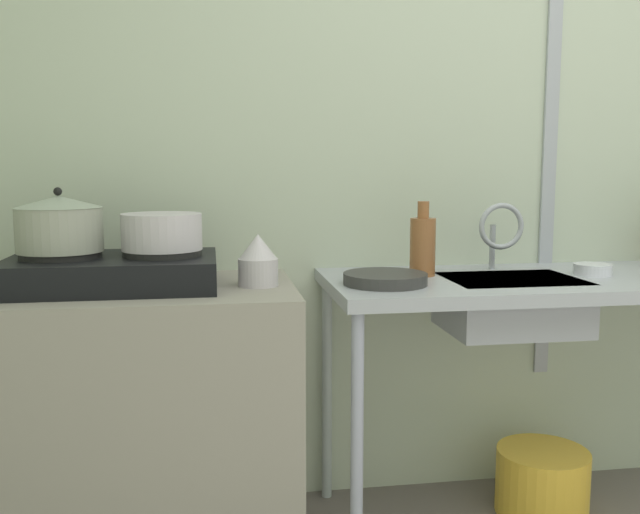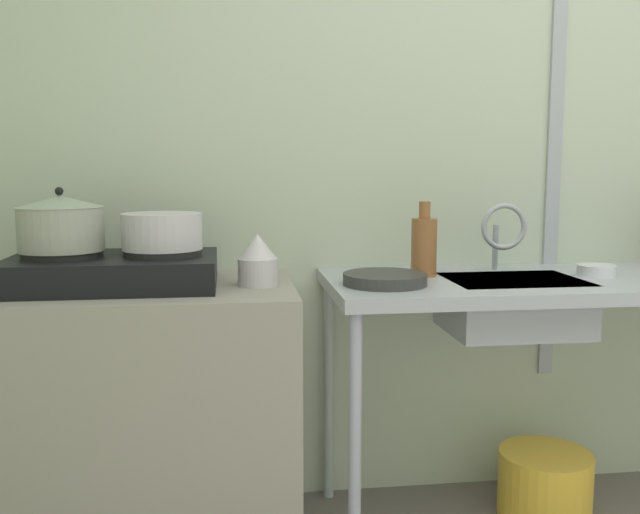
# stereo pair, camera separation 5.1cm
# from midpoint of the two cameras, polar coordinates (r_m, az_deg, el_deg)

# --- Properties ---
(wall_back) EXTENTS (5.13, 0.10, 2.76)m
(wall_back) POSITION_cam_midpoint_polar(r_m,az_deg,el_deg) (2.67, 17.41, 11.43)
(wall_back) COLOR beige
(wall_back) RESTS_ON ground
(wall_metal_strip) EXTENTS (0.05, 0.01, 2.20)m
(wall_metal_strip) POSITION_cam_midpoint_polar(r_m,az_deg,el_deg) (2.66, 19.51, 14.34)
(wall_metal_strip) COLOR #A5AAB6
(counter_concrete) EXTENTS (1.18, 0.59, 0.82)m
(counter_concrete) POSITION_cam_midpoint_polar(r_m,az_deg,el_deg) (2.24, -17.12, -12.82)
(counter_concrete) COLOR gray
(counter_concrete) RESTS_ON ground
(counter_sink) EXTENTS (1.57, 0.59, 0.82)m
(counter_sink) POSITION_cam_midpoint_polar(r_m,az_deg,el_deg) (2.39, 20.25, -2.97)
(counter_sink) COLOR #A5AAB6
(counter_sink) RESTS_ON ground
(stove) EXTENTS (0.60, 0.40, 0.11)m
(stove) POSITION_cam_midpoint_polar(r_m,az_deg,el_deg) (2.12, -15.94, -1.04)
(stove) COLOR black
(stove) RESTS_ON counter_concrete
(pot_on_left_burner) EXTENTS (0.25, 0.25, 0.18)m
(pot_on_left_burner) POSITION_cam_midpoint_polar(r_m,az_deg,el_deg) (2.13, -19.90, 2.64)
(pot_on_left_burner) COLOR #9DA091
(pot_on_left_burner) RESTS_ON stove
(pot_on_right_burner) EXTENTS (0.23, 0.23, 0.11)m
(pot_on_right_burner) POSITION_cam_midpoint_polar(r_m,az_deg,el_deg) (2.09, -12.17, 2.08)
(pot_on_right_burner) COLOR silver
(pot_on_right_burner) RESTS_ON stove
(percolator) EXTENTS (0.12, 0.12, 0.15)m
(percolator) POSITION_cam_midpoint_polar(r_m,az_deg,el_deg) (2.06, -4.43, -0.29)
(percolator) COLOR silver
(percolator) RESTS_ON counter_concrete
(sink_basin) EXTENTS (0.42, 0.33, 0.17)m
(sink_basin) POSITION_cam_midpoint_polar(r_m,az_deg,el_deg) (2.29, 16.19, -3.84)
(sink_basin) COLOR #A5AAB6
(sink_basin) RESTS_ON counter_sink
(faucet) EXTENTS (0.16, 0.09, 0.23)m
(faucet) POSITION_cam_midpoint_polar(r_m,az_deg,el_deg) (2.38, 15.40, 2.21)
(faucet) COLOR #A5AAB6
(faucet) RESTS_ON counter_sink
(frying_pan) EXTENTS (0.25, 0.25, 0.03)m
(frying_pan) POSITION_cam_midpoint_polar(r_m,az_deg,el_deg) (2.09, 6.07, -1.81)
(frying_pan) COLOR #343433
(frying_pan) RESTS_ON counter_sink
(small_bowl_on_drainboard) EXTENTS (0.12, 0.12, 0.04)m
(small_bowl_on_drainboard) POSITION_cam_midpoint_polar(r_m,az_deg,el_deg) (2.43, 22.33, -1.03)
(small_bowl_on_drainboard) COLOR silver
(small_bowl_on_drainboard) RESTS_ON counter_sink
(bottle_by_sink) EXTENTS (0.08, 0.08, 0.24)m
(bottle_by_sink) POSITION_cam_midpoint_polar(r_m,az_deg,el_deg) (2.26, 9.19, 0.96)
(bottle_by_sink) COLOR #915931
(bottle_by_sink) RESTS_ON counter_sink
(bucket_on_floor) EXTENTS (0.31, 0.31, 0.22)m
(bucket_on_floor) POSITION_cam_midpoint_polar(r_m,az_deg,el_deg) (2.59, 18.56, -17.29)
(bucket_on_floor) COLOR yellow
(bucket_on_floor) RESTS_ON ground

